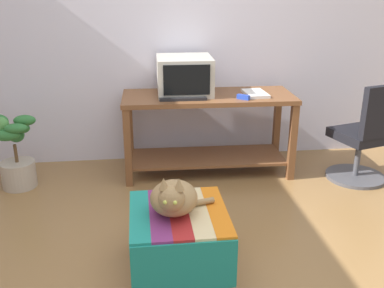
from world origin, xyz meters
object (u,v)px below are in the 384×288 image
Objects in this scene: tv_monitor at (184,76)px; keyboard at (183,98)px; desk at (208,120)px; office_chair at (365,140)px; book at (255,93)px; stapler at (243,97)px; potted_plant at (16,157)px; cat at (174,198)px; ottoman_with_blanket at (179,241)px.

tv_monitor is 0.26m from keyboard.
office_chair is (1.32, -0.38, -0.11)m from desk.
tv_monitor reaches higher than book.
stapler is (0.47, -0.28, -0.14)m from tv_monitor.
office_chair reaches higher than stapler.
stapler reaches higher than book.
book is 1.03m from office_chair.
desk reaches higher than potted_plant.
keyboard is 0.95× the size of cat.
keyboard reaches higher than ottoman_with_blanket.
desk is 2.40× the size of ottoman_with_blanket.
ottoman_with_blanket is 0.31m from cat.
cat is (-0.85, -1.44, -0.24)m from book.
ottoman_with_blanket is (-0.17, -1.35, -0.54)m from keyboard.
stapler is at bearing -137.72° from book.
cat is at bearing -104.68° from desk.
keyboard is 0.63× the size of ottoman_with_blanket.
stapler is at bearing 62.04° from ottoman_with_blanket.
keyboard is 1.35× the size of book.
keyboard is at bearing -25.41° from office_chair.
tv_monitor is 1.61m from potted_plant.
stapler reaches higher than keyboard.
desk is 0.48m from book.
desk is at bearing 74.53° from ottoman_with_blanket.
book is (0.61, -0.14, -0.14)m from tv_monitor.
ottoman_with_blanket is 0.72× the size of office_chair.
desk is 1.38m from office_chair.
office_chair is (1.52, -0.47, -0.50)m from tv_monitor.
ottoman_with_blanket is 1.55m from stapler.
tv_monitor is 1.20× the size of cat.
keyboard reaches higher than desk.
book reaches higher than ottoman_with_blanket.
keyboard is 1.47m from ottoman_with_blanket.
book is 1.73m from ottoman_with_blanket.
office_chair reaches higher than keyboard.
stapler is at bearing -34.43° from desk.
ottoman_with_blanket is at bearing -167.98° from stapler.
tv_monitor reaches higher than office_chair.
keyboard is (-0.24, -0.13, 0.24)m from desk.
tv_monitor is 0.78× the size of potted_plant.
office_chair reaches higher than desk.
tv_monitor is at bearing 81.44° from keyboard.
cat is at bearing -96.86° from tv_monitor.
potted_plant is 2.00m from stapler.
stapler is at bearing -6.31° from keyboard.
tv_monitor is at bearing 99.03° from stapler.
cat is at bearing -168.59° from stapler.
tv_monitor is 0.65m from book.
book is at bearing -35.89° from office_chair.
keyboard is (-0.04, -0.21, -0.15)m from tv_monitor.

